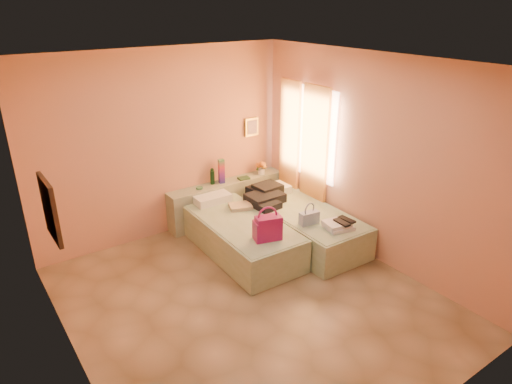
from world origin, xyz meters
TOP-DOWN VIEW (x-y plane):
  - ground at (0.00, 0.00)m, footprint 4.50×4.50m
  - room_walls at (0.21, 0.57)m, footprint 4.02×4.51m
  - headboard_ledge at (0.98, 2.10)m, footprint 2.05×0.30m
  - bed_left at (0.54, 1.05)m, footprint 0.96×2.03m
  - bed_right at (1.50, 0.78)m, footprint 0.96×2.03m
  - water_bottle at (0.74, 2.15)m, footprint 0.08×0.08m
  - rainbow_box at (0.89, 2.11)m, footprint 0.10×0.10m
  - small_dish at (0.47, 2.09)m, footprint 0.14×0.14m
  - green_book at (1.27, 2.04)m, footprint 0.20×0.16m
  - flower_vase at (1.64, 2.06)m, footprint 0.21×0.21m
  - magenta_handbag at (0.54, 0.40)m, footprint 0.39×0.29m
  - khaki_garment at (0.77, 1.40)m, footprint 0.40×0.36m
  - clothes_pile at (1.25, 1.36)m, footprint 0.67×0.67m
  - blue_handbag at (1.27, 0.42)m, footprint 0.29×0.15m
  - towel_stack at (1.50, 0.07)m, footprint 0.41×0.37m
  - sandal_pair at (1.56, 0.02)m, footprint 0.20×0.26m

SIDE VIEW (x-z plane):
  - ground at x=0.00m, z-range 0.00..0.00m
  - bed_left at x=0.54m, z-range 0.00..0.50m
  - bed_right at x=1.50m, z-range 0.00..0.50m
  - headboard_ledge at x=0.98m, z-range 0.00..0.65m
  - khaki_garment at x=0.77m, z-range 0.50..0.56m
  - towel_stack at x=1.50m, z-range 0.50..0.60m
  - blue_handbag at x=1.27m, z-range 0.50..0.68m
  - clothes_pile at x=1.25m, z-range 0.50..0.68m
  - sandal_pair at x=1.56m, z-range 0.60..0.63m
  - small_dish at x=0.47m, z-range 0.65..0.68m
  - green_book at x=1.27m, z-range 0.65..0.68m
  - magenta_handbag at x=0.54m, z-range 0.50..0.83m
  - water_bottle at x=0.74m, z-range 0.65..0.90m
  - flower_vase at x=1.64m, z-range 0.65..0.91m
  - rainbow_box at x=0.89m, z-range 0.65..1.04m
  - room_walls at x=0.21m, z-range 0.38..3.19m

